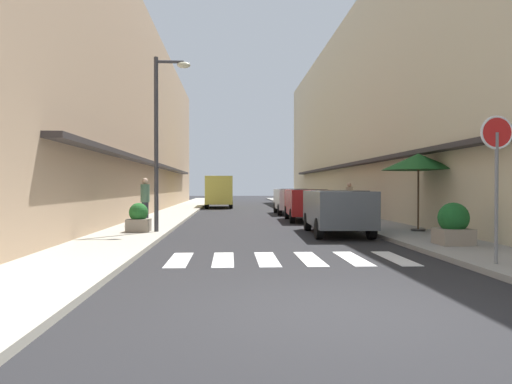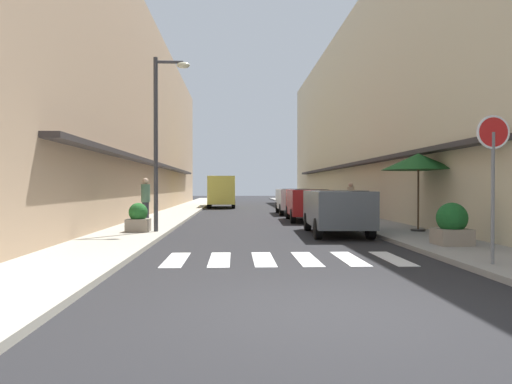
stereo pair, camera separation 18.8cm
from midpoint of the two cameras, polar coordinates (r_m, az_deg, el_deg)
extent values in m
plane|color=#232326|center=(26.95, -0.52, -2.75)|extent=(113.58, 113.58, 0.00)
cube|color=#ADA899|center=(27.12, -9.99, -2.61)|extent=(2.30, 72.28, 0.12)
cube|color=gray|center=(27.51, 8.82, -2.57)|extent=(2.30, 72.28, 0.12)
cube|color=tan|center=(29.54, -16.75, 8.11)|extent=(5.00, 48.46, 10.90)
cube|color=#332D2D|center=(28.79, -11.40, 3.03)|extent=(0.50, 33.92, 0.16)
cube|color=beige|center=(30.24, 15.08, 8.76)|extent=(5.00, 48.46, 11.76)
cube|color=#332D2D|center=(29.23, 9.92, 2.99)|extent=(0.50, 33.92, 0.16)
cube|color=silver|center=(10.88, -9.37, -7.78)|extent=(0.45, 2.20, 0.01)
cube|color=silver|center=(10.81, -4.32, -7.82)|extent=(0.45, 2.20, 0.01)
cube|color=silver|center=(10.84, 0.76, -7.80)|extent=(0.45, 2.20, 0.01)
cube|color=silver|center=(10.94, 5.78, -7.73)|extent=(0.45, 2.20, 0.01)
cube|color=silver|center=(11.12, 10.66, -7.60)|extent=(0.45, 2.20, 0.01)
cube|color=silver|center=(11.38, 15.35, -7.42)|extent=(0.45, 2.20, 0.01)
cube|color=#4C5156|center=(16.53, 9.02, -1.83)|extent=(1.93, 4.52, 1.13)
cube|color=black|center=(16.30, 9.18, -0.80)|extent=(1.57, 2.55, 0.56)
cylinder|color=black|center=(17.90, 5.70, -3.45)|extent=(0.25, 0.65, 0.64)
cylinder|color=black|center=(18.15, 10.70, -3.40)|extent=(0.25, 0.65, 0.64)
cylinder|color=black|center=(14.99, 6.97, -4.25)|extent=(0.25, 0.65, 0.64)
cylinder|color=black|center=(15.29, 12.90, -4.17)|extent=(0.25, 0.65, 0.64)
cube|color=maroon|center=(22.80, 5.66, -1.15)|extent=(1.91, 4.44, 1.13)
cube|color=black|center=(22.58, 5.75, -0.39)|extent=(1.56, 2.51, 0.56)
cylinder|color=black|center=(24.19, 3.40, -2.38)|extent=(0.24, 0.65, 0.64)
cylinder|color=black|center=(24.36, 7.14, -2.37)|extent=(0.24, 0.65, 0.64)
cylinder|color=black|center=(21.31, 3.98, -2.79)|extent=(0.24, 0.65, 0.64)
cylinder|color=black|center=(21.50, 8.21, -2.77)|extent=(0.24, 0.65, 0.64)
cube|color=silver|center=(28.42, 3.93, -0.79)|extent=(1.80, 4.19, 1.13)
cube|color=black|center=(28.20, 3.98, -0.18)|extent=(1.50, 2.35, 0.56)
cylinder|color=black|center=(29.73, 2.11, -1.82)|extent=(0.23, 0.64, 0.64)
cylinder|color=black|center=(29.90, 5.16, -1.81)|extent=(0.23, 0.64, 0.64)
cylinder|color=black|center=(26.99, 2.58, -2.07)|extent=(0.23, 0.64, 0.64)
cylinder|color=black|center=(27.17, 5.92, -2.05)|extent=(0.23, 0.64, 0.64)
cube|color=#D8CC4C|center=(37.19, -4.48, 0.24)|extent=(2.05, 5.43, 2.03)
cube|color=black|center=(36.92, -4.49, 1.41)|extent=(1.69, 3.05, 0.56)
cylinder|color=black|center=(39.00, -5.77, -1.23)|extent=(0.23, 0.64, 0.64)
cylinder|color=black|center=(38.99, -3.14, -1.23)|extent=(0.23, 0.64, 0.64)
cylinder|color=black|center=(35.44, -5.94, -1.42)|extent=(0.23, 0.64, 0.64)
cylinder|color=black|center=(35.43, -3.05, -1.42)|extent=(0.23, 0.64, 0.64)
cylinder|color=slate|center=(10.41, 25.65, -0.65)|extent=(0.07, 0.07, 2.51)
cylinder|color=red|center=(10.46, 25.68, 6.24)|extent=(0.64, 0.03, 0.64)
torus|color=white|center=(10.46, 25.68, 6.24)|extent=(0.65, 0.05, 0.65)
cylinder|color=#38383D|center=(16.48, -11.83, 5.42)|extent=(0.14, 0.14, 5.71)
cylinder|color=#38383D|center=(16.86, -10.28, 14.64)|extent=(0.90, 0.10, 0.10)
ellipsoid|color=beige|center=(16.78, -8.71, 14.35)|extent=(0.44, 0.28, 0.20)
cylinder|color=#262626|center=(17.24, 17.99, -4.21)|extent=(0.48, 0.48, 0.06)
cylinder|color=#4C3823|center=(17.18, 18.00, -0.48)|extent=(0.06, 0.06, 2.30)
cone|color=#19511E|center=(17.19, 18.02, 3.36)|extent=(2.41, 2.41, 0.55)
cube|color=gray|center=(13.47, 21.55, -4.82)|extent=(0.83, 0.83, 0.41)
sphere|color=#195623|center=(13.44, 21.56, -2.80)|extent=(0.78, 0.78, 0.78)
cube|color=gray|center=(16.55, -13.78, -3.77)|extent=(0.73, 0.73, 0.42)
sphere|color=#236628|center=(16.52, -13.79, -2.30)|extent=(0.62, 0.62, 0.62)
cylinder|color=#282B33|center=(19.34, -13.01, -2.46)|extent=(0.26, 0.26, 0.87)
cylinder|color=#4C7259|center=(19.31, -13.02, -0.14)|extent=(0.34, 0.34, 0.69)
sphere|color=tan|center=(19.31, -13.02, 1.24)|extent=(0.24, 0.24, 0.24)
cylinder|color=#282B33|center=(24.28, 10.54, -1.90)|extent=(0.26, 0.26, 0.81)
cylinder|color=tan|center=(24.26, 10.54, -0.19)|extent=(0.34, 0.34, 0.64)
sphere|color=tan|center=(24.26, 10.54, 0.83)|extent=(0.22, 0.22, 0.22)
camera|label=1|loc=(0.09, -90.30, 0.00)|focal=34.48mm
camera|label=2|loc=(0.09, 89.70, 0.00)|focal=34.48mm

